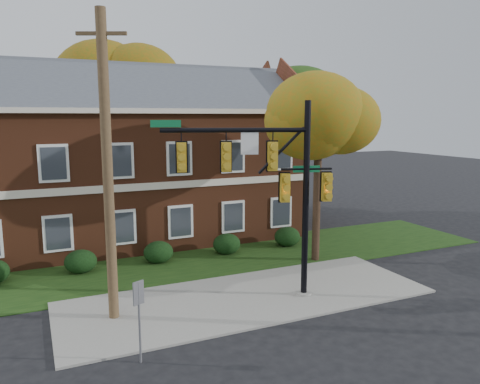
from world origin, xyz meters
name	(u,v)px	position (x,y,z in m)	size (l,w,h in m)	color
ground	(260,308)	(0.00, 0.00, 0.00)	(120.00, 120.00, 0.00)	black
sidewalk	(248,297)	(0.00, 1.00, 0.04)	(14.00, 5.00, 0.08)	gray
grass_strip	(203,261)	(0.00, 6.00, 0.02)	(30.00, 6.00, 0.04)	#193811
apartment_building	(132,150)	(-2.00, 11.95, 4.99)	(18.80, 8.80, 9.74)	brown
hedge_left	(81,262)	(-5.50, 6.70, 0.53)	(1.40, 1.26, 1.05)	black
hedge_center	(158,252)	(-2.00, 6.70, 0.53)	(1.40, 1.26, 1.05)	black
hedge_right	(227,244)	(1.50, 6.70, 0.53)	(1.40, 1.26, 1.05)	black
hedge_far_right	(287,237)	(5.00, 6.70, 0.53)	(1.40, 1.26, 1.05)	black
tree_near_right	(325,121)	(5.22, 3.87, 6.67)	(4.50, 4.25, 8.58)	black
tree_right_rear	(299,97)	(9.31, 12.81, 8.12)	(6.30, 5.95, 10.62)	black
tree_far_rear	(127,88)	(-0.66, 19.79, 8.84)	(6.84, 6.46, 11.52)	black
traffic_signal	(271,178)	(0.76, 0.71, 4.62)	(6.42, 2.13, 7.44)	gray
utility_pole	(108,169)	(-4.97, 1.23, 5.17)	(1.49, 0.77, 10.20)	brown
sign_post	(139,308)	(-4.77, -2.00, 1.63)	(0.33, 0.18, 2.39)	slate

